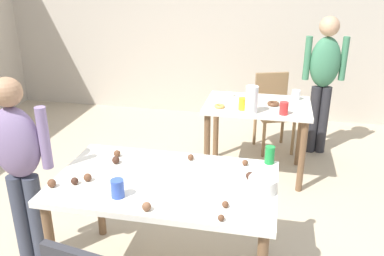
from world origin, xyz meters
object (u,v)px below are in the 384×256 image
at_px(dining_table_near, 165,192).
at_px(mixing_bowl, 263,185).
at_px(dining_table_far, 257,115).
at_px(person_girl_near, 19,161).
at_px(soda_can, 270,155).
at_px(chair_far_table, 273,107).
at_px(person_adult_far, 324,74).
at_px(pitcher_far, 252,100).

height_order(dining_table_near, mixing_bowl, mixing_bowl).
bearing_deg(dining_table_near, dining_table_far, 73.86).
relative_size(person_girl_near, mixing_bowl, 8.12).
height_order(person_girl_near, soda_can, person_girl_near).
bearing_deg(mixing_bowl, dining_table_near, 178.36).
distance_m(dining_table_near, person_girl_near, 0.99).
xyz_separation_m(dining_table_near, chair_far_table, (0.62, 2.33, -0.16)).
height_order(dining_table_far, person_girl_near, person_girl_near).
bearing_deg(mixing_bowl, soda_can, 85.96).
distance_m(person_girl_near, person_adult_far, 3.17).
relative_size(dining_table_far, person_girl_near, 0.74).
bearing_deg(mixing_bowl, person_adult_far, 77.28).
bearing_deg(chair_far_table, mixing_bowl, -90.49).
distance_m(person_girl_near, mixing_bowl, 1.58).
relative_size(dining_table_far, soda_can, 8.28).
relative_size(soda_can, pitcher_far, 0.49).
height_order(dining_table_far, mixing_bowl, mixing_bowl).
bearing_deg(chair_far_table, person_girl_near, -123.70).
bearing_deg(mixing_bowl, chair_far_table, 89.51).
bearing_deg(dining_table_near, soda_can, 30.55).
xyz_separation_m(chair_far_table, person_girl_near, (-1.60, -2.39, 0.31)).
distance_m(chair_far_table, soda_can, 1.99).
relative_size(mixing_bowl, pitcher_far, 0.68).
relative_size(dining_table_near, person_girl_near, 1.01).
distance_m(dining_table_far, mixing_bowl, 1.67).
xyz_separation_m(dining_table_far, person_adult_far, (0.65, 0.67, 0.28)).
distance_m(dining_table_far, person_girl_near, 2.24).
distance_m(dining_table_far, soda_can, 1.29).
xyz_separation_m(person_adult_far, mixing_bowl, (-0.53, -2.33, -0.12)).
xyz_separation_m(person_adult_far, pitcher_far, (-0.70, -0.94, -0.04)).
distance_m(dining_table_far, pitcher_far, 0.37).
bearing_deg(person_girl_near, pitcher_far, 45.46).
height_order(dining_table_near, person_adult_far, person_adult_far).
xyz_separation_m(dining_table_far, chair_far_table, (0.15, 0.69, -0.13)).
xyz_separation_m(dining_table_near, soda_can, (0.63, 0.37, 0.15)).
bearing_deg(dining_table_far, dining_table_near, -106.14).
distance_m(dining_table_near, chair_far_table, 2.42).
xyz_separation_m(dining_table_far, pitcher_far, (-0.05, -0.27, 0.25)).
relative_size(mixing_bowl, soda_can, 1.38).
relative_size(dining_table_near, dining_table_far, 1.37).
xyz_separation_m(person_girl_near, person_adult_far, (2.10, 2.37, 0.10)).
bearing_deg(pitcher_far, person_girl_near, -134.54).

